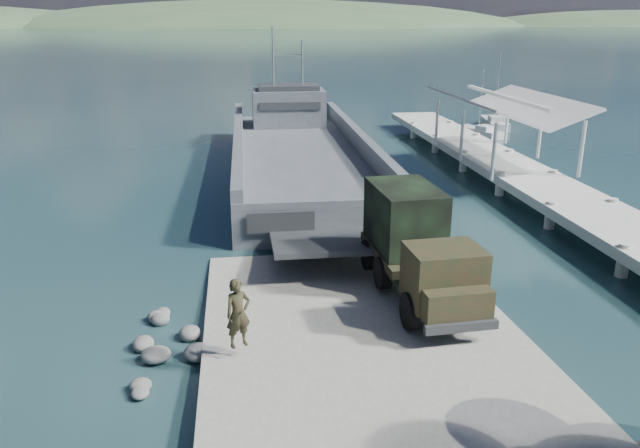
{
  "coord_description": "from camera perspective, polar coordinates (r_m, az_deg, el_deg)",
  "views": [
    {
      "loc": [
        -3.78,
        -17.19,
        9.99
      ],
      "look_at": [
        -0.55,
        6.0,
        2.12
      ],
      "focal_mm": 35.0,
      "sensor_mm": 36.0,
      "label": 1
    }
  ],
  "objects": [
    {
      "name": "soldier",
      "position": [
        18.26,
        -7.44,
        -9.2
      ],
      "size": [
        0.88,
        0.75,
        2.05
      ],
      "primitive_type": "imported",
      "rotation": [
        0.0,
        0.0,
        0.4
      ],
      "color": "black",
      "rests_on": "boat_ramp"
    },
    {
      "name": "pier",
      "position": [
        40.56,
        16.79,
        5.86
      ],
      "size": [
        6.4,
        44.0,
        6.1
      ],
      "color": "#B2B2A8",
      "rests_on": "ground"
    },
    {
      "name": "landing_craft",
      "position": [
        41.34,
        -1.9,
        5.75
      ],
      "size": [
        8.98,
        33.34,
        9.85
      ],
      "rotation": [
        0.0,
        0.0,
        -0.02
      ],
      "color": "#444A51",
      "rests_on": "ground"
    },
    {
      "name": "shoreline_rocks",
      "position": [
        20.46,
        -13.96,
        -11.25
      ],
      "size": [
        3.2,
        5.6,
        0.9
      ],
      "primitive_type": null,
      "color": "#5C5C5A",
      "rests_on": "ground"
    },
    {
      "name": "military_truck",
      "position": [
        22.33,
        8.76,
        -1.9
      ],
      "size": [
        2.86,
        7.75,
        3.53
      ],
      "rotation": [
        0.0,
        0.0,
        0.06
      ],
      "color": "black",
      "rests_on": "boat_ramp"
    },
    {
      "name": "ground",
      "position": [
        20.24,
        3.96,
        -11.04
      ],
      "size": [
        1400.0,
        1400.0,
        0.0
      ],
      "primitive_type": "plane",
      "color": "#1A363F",
      "rests_on": "ground"
    },
    {
      "name": "sailboat_near",
      "position": [
        56.43,
        14.39,
        8.14
      ],
      "size": [
        2.91,
        4.94,
        5.79
      ],
      "rotation": [
        0.0,
        0.0,
        0.35
      ],
      "color": "silver",
      "rests_on": "ground"
    },
    {
      "name": "distant_headlands",
      "position": [
        579.77,
        -2.75,
        17.59
      ],
      "size": [
        1000.0,
        240.0,
        48.0
      ],
      "primitive_type": null,
      "color": "#395334",
      "rests_on": "ground"
    },
    {
      "name": "boat_ramp",
      "position": [
        19.27,
        4.59,
        -11.85
      ],
      "size": [
        10.0,
        18.0,
        0.5
      ],
      "primitive_type": "cube",
      "color": "gray",
      "rests_on": "ground"
    },
    {
      "name": "sailboat_far",
      "position": [
        60.99,
        15.69,
        8.84
      ],
      "size": [
        2.68,
        5.88,
        6.91
      ],
      "rotation": [
        0.0,
        0.0,
        -0.19
      ],
      "color": "silver",
      "rests_on": "ground"
    }
  ]
}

